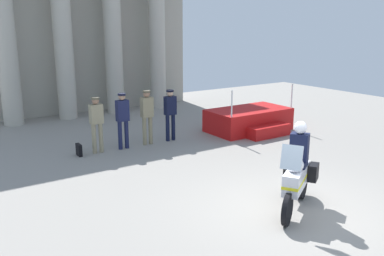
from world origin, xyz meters
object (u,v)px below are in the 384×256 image
Objects in this scene: officer_in_row_1 at (123,116)px; officer_in_row_3 at (170,111)px; reviewing_stand at (250,121)px; officer_in_row_2 at (147,113)px; briefcase_on_ground at (79,150)px; motorcycle_with_rider at (297,173)px; officer_in_row_0 at (97,120)px.

officer_in_row_1 is 1.02× the size of officer_in_row_3.
officer_in_row_2 reaches higher than reviewing_stand.
briefcase_on_ground is at bearing 174.86° from reviewing_stand.
officer_in_row_3 is at bearing 170.77° from reviewing_stand.
officer_in_row_2 is 6.09m from motorcycle_with_rider.
motorcycle_with_rider is (-3.63, -5.56, 0.41)m from reviewing_stand.
officer_in_row_0 is at bearing -2.40° from officer_in_row_2.
motorcycle_with_rider is (1.98, -6.10, -0.22)m from officer_in_row_0.
officer_in_row_3 is at bearing 178.22° from officer_in_row_1.
officer_in_row_0 is at bearing -3.96° from officer_in_row_1.
officer_in_row_1 is at bearing 176.04° from officer_in_row_0.
officer_in_row_3 is at bearing -1.07° from briefcase_on_ground.
officer_in_row_3 is 6.09m from motorcycle_with_rider.
officer_in_row_2 is (-3.93, 0.52, 0.65)m from reviewing_stand.
officer_in_row_0 is 1.69m from officer_in_row_2.
officer_in_row_1 is 0.99× the size of officer_in_row_2.
motorcycle_with_rider reaches higher than reviewing_stand.
reviewing_stand is at bearing 169.18° from officer_in_row_3.
officer_in_row_1 reaches higher than officer_in_row_0.
officer_in_row_3 is 3.23m from briefcase_on_ground.
officer_in_row_1 is 6.18m from motorcycle_with_rider.
officer_in_row_3 is (1.71, -0.01, -0.02)m from officer_in_row_1.
motorcycle_with_rider is (0.30, -6.08, -0.25)m from officer_in_row_2.
officer_in_row_2 is (1.69, -0.02, 0.03)m from officer_in_row_0.
officer_in_row_3 is (2.54, -0.04, 0.00)m from officer_in_row_0.
officer_in_row_1 is (0.83, -0.03, 0.02)m from officer_in_row_0.
officer_in_row_2 reaches higher than officer_in_row_1.
officer_in_row_1 is 0.85m from officer_in_row_2.
officer_in_row_2 is 1.03× the size of officer_in_row_3.
officer_in_row_0 reaches higher than briefcase_on_ground.
reviewing_stand is 1.69× the size of officer_in_row_1.
motorcycle_with_rider reaches higher than officer_in_row_1.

